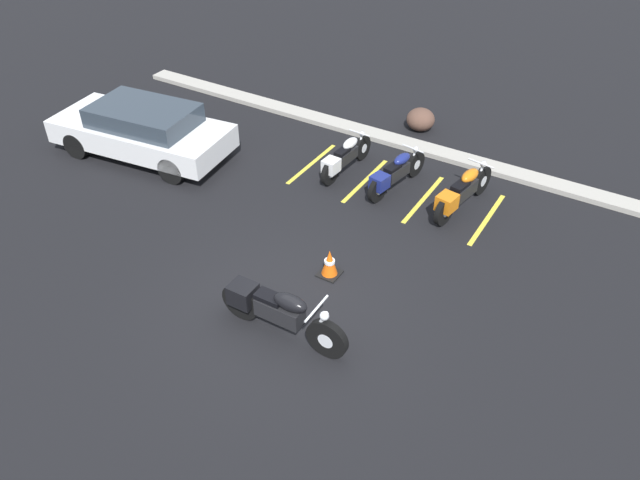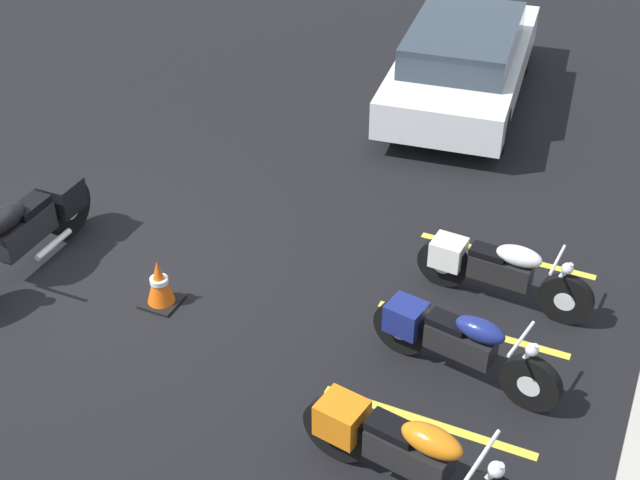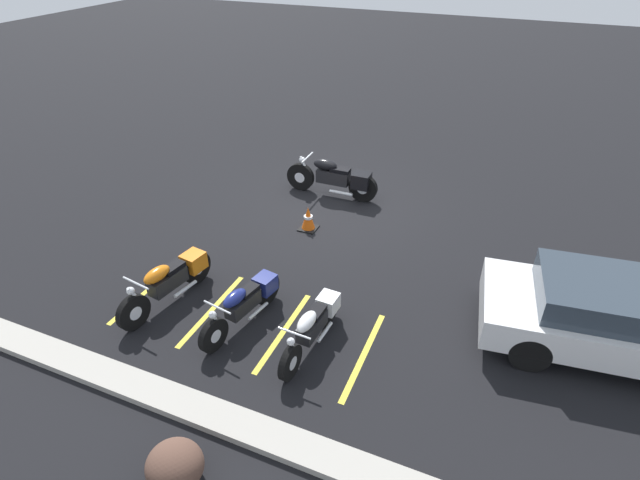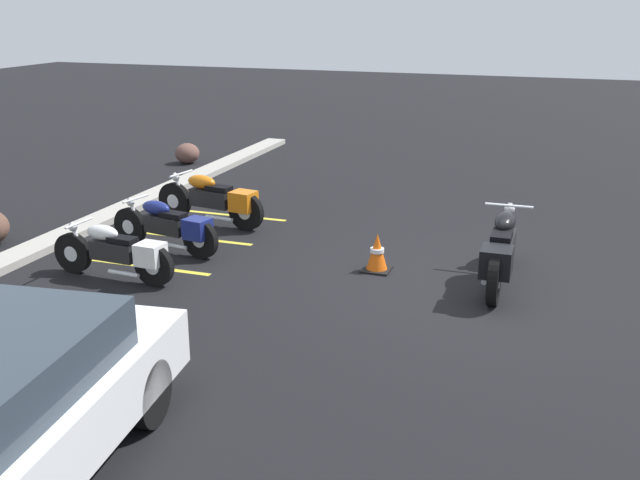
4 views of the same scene
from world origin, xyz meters
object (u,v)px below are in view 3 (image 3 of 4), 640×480
motorcycle_black_featured (336,178)px  landscape_rock_1 (175,466)px  parked_bike_1 (245,302)px  traffic_cone (308,219)px  car_white (621,318)px  parked_bike_2 (170,280)px  parked_bike_0 (314,325)px

motorcycle_black_featured → landscape_rock_1: size_ratio=3.31×
motorcycle_black_featured → landscape_rock_1: (-0.95, 7.93, -0.22)m
landscape_rock_1 → parked_bike_1: bearing=-77.0°
parked_bike_1 → traffic_cone: parked_bike_1 is taller
parked_bike_1 → car_white: 6.10m
motorcycle_black_featured → landscape_rock_1: 7.99m
parked_bike_1 → car_white: bearing=116.5°
parked_bike_2 → landscape_rock_1: 3.68m
car_white → parked_bike_2: bearing=-173.7°
motorcycle_black_featured → parked_bike_1: (-0.27, 5.00, -0.08)m
motorcycle_black_featured → parked_bike_2: 5.17m
parked_bike_0 → parked_bike_1: 1.31m
traffic_cone → car_white: bearing=165.9°
parked_bike_1 → parked_bike_2: size_ratio=0.92×
parked_bike_2 → traffic_cone: (-1.29, -3.27, -0.19)m
parked_bike_0 → parked_bike_2: (2.86, -0.04, 0.04)m
parked_bike_2 → car_white: 7.61m
parked_bike_0 → car_white: car_white is taller
motorcycle_black_featured → parked_bike_2: motorcycle_black_featured is taller
motorcycle_black_featured → parked_bike_2: bearing=75.0°
parked_bike_1 → car_white: (-5.85, -1.72, 0.26)m
motorcycle_black_featured → landscape_rock_1: bearing=96.2°
parked_bike_0 → car_white: bearing=114.8°
parked_bike_0 → parked_bike_2: parked_bike_2 is taller
parked_bike_2 → parked_bike_0: bearing=98.5°
landscape_rock_1 → traffic_cone: size_ratio=1.30×
parked_bike_0 → motorcycle_black_featured: bearing=-159.1°
parked_bike_1 → landscape_rock_1: 3.02m
motorcycle_black_featured → traffic_cone: motorcycle_black_featured is taller
car_white → landscape_rock_1: bearing=-144.9°
motorcycle_black_featured → car_white: car_white is taller
parked_bike_1 → parked_bike_2: bearing=-79.4°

